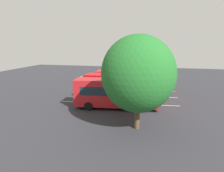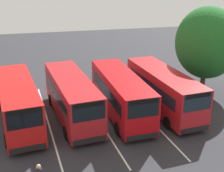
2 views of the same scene
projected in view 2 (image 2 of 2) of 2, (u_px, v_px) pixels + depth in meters
ground_plane at (97, 117)px, 23.83m from camera, size 69.05×69.05×0.00m
bus_far_left at (18, 102)px, 22.17m from camera, size 9.30×3.63×3.19m
bus_center_left at (72, 97)px, 23.10m from camera, size 9.29×3.49×3.19m
bus_center_right at (121, 94)px, 23.61m from camera, size 9.19×2.91×3.19m
bus_far_right at (164, 90)px, 24.43m from camera, size 9.27×3.39×3.19m
depot_tree at (207, 43)px, 26.99m from camera, size 5.94×5.35×7.71m
lane_stripe_outer_left at (48, 122)px, 23.05m from camera, size 14.04×1.34×0.01m
lane_stripe_inner_left at (97, 117)px, 23.83m from camera, size 14.04×1.34×0.01m
lane_stripe_inner_right at (143, 112)px, 24.62m from camera, size 14.04×1.34×0.01m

